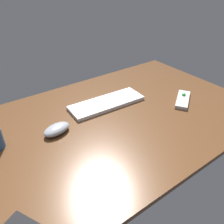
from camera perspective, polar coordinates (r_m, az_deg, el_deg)
The scene contains 4 objects.
desk at distance 103.67cm, azimuth -0.64°, elevation -2.30°, with size 140.00×84.00×2.00cm, color brown.
keyboard at distance 113.65cm, azimuth -1.31°, elevation 2.28°, with size 37.47×12.81×1.73cm, color white.
computer_mouse at distance 96.90cm, azimuth -13.57°, elevation -4.19°, with size 11.68×6.71×3.59cm, color #999EA5.
media_remote at distance 121.88cm, azimuth 17.17°, elevation 3.00°, with size 17.72×14.60×3.00cm.
Camera 1 is at (-48.62, -69.26, 60.89)cm, focal length 36.85 mm.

